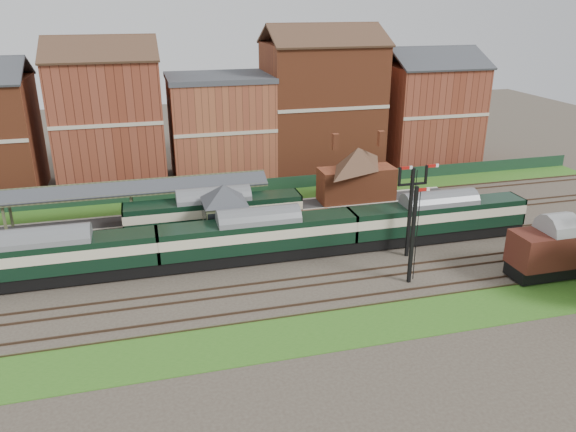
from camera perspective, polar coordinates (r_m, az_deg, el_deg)
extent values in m
plane|color=#473D33|center=(48.73, -2.19, -4.38)|extent=(160.00, 160.00, 0.00)
cube|color=#2D6619|center=(63.26, -5.42, 1.73)|extent=(90.00, 4.50, 0.06)
cube|color=#2D6619|center=(38.57, 1.86, -11.82)|extent=(90.00, 5.00, 0.06)
cube|color=#193823|center=(64.90, -5.74, 2.89)|extent=(90.00, 0.12, 1.50)
cube|color=#2D2D2D|center=(56.70, -9.33, -0.31)|extent=(55.00, 3.40, 1.00)
cube|color=#6B7E5A|center=(50.66, -6.34, -1.98)|extent=(3.40, 3.20, 2.40)
cube|color=#484E30|center=(49.84, -6.44, 0.35)|extent=(3.60, 3.40, 2.00)
pyramid|color=#383A3F|center=(49.23, -6.53, 2.31)|extent=(5.40, 5.40, 1.60)
cube|color=brown|center=(52.33, 2.34, -1.20)|extent=(3.00, 2.40, 2.20)
cube|color=#4C3323|center=(51.22, 2.58, 0.03)|extent=(3.20, 1.34, 0.79)
cube|color=#4C3323|center=(52.37, 2.16, 0.53)|extent=(3.20, 1.34, 0.79)
cube|color=#974626|center=(59.74, 6.96, 3.23)|extent=(8.00, 3.00, 3.50)
pyramid|color=#4C3323|center=(58.93, 7.09, 5.87)|extent=(8.10, 8.10, 2.20)
cube|color=#974626|center=(57.94, 4.80, 6.20)|extent=(0.60, 0.60, 1.60)
cube|color=#974626|center=(59.76, 9.35, 6.46)|extent=(0.60, 0.60, 1.60)
cube|color=#484E30|center=(55.95, -26.87, -0.31)|extent=(0.22, 0.22, 3.40)
cube|color=#484E30|center=(57.78, -4.67, 2.64)|extent=(0.22, 0.22, 3.40)
cube|color=#383A3F|center=(54.28, -15.79, 2.77)|extent=(26.00, 1.99, 0.90)
cube|color=#383A3F|center=(56.09, -15.79, 3.36)|extent=(26.00, 1.99, 0.90)
cube|color=#484E30|center=(55.08, -15.83, 3.44)|extent=(26.00, 0.20, 0.20)
cube|color=black|center=(48.84, 12.27, 0.29)|extent=(0.25, 0.25, 8.00)
cube|color=black|center=(47.99, 12.51, 3.19)|extent=(2.60, 0.18, 0.18)
cube|color=#B2140F|center=(47.29, 11.95, 4.80)|extent=(1.10, 0.08, 0.25)
cube|color=#B2140F|center=(48.39, 14.50, 4.96)|extent=(1.10, 0.08, 0.25)
cube|color=black|center=(44.27, 12.54, -1.96)|extent=(0.25, 0.25, 8.00)
cube|color=#B2140F|center=(43.23, 13.57, 2.63)|extent=(1.10, 0.08, 0.25)
cube|color=brown|center=(69.33, -17.72, 8.97)|extent=(12.00, 10.00, 15.00)
cube|color=#9D5332|center=(70.20, -6.86, 8.70)|extent=(12.00, 10.00, 12.00)
cube|color=#974626|center=(72.71, 3.44, 10.86)|extent=(14.00, 10.00, 16.00)
cube|color=brown|center=(78.92, 13.98, 9.99)|extent=(12.00, 10.00, 13.00)
cube|color=black|center=(48.16, -23.00, -5.63)|extent=(16.81, 2.35, 1.03)
cube|color=black|center=(47.46, -23.29, -3.76)|extent=(16.81, 2.62, 2.43)
cube|color=beige|center=(47.35, -23.34, -3.44)|extent=(16.83, 2.66, 0.84)
cube|color=slate|center=(46.94, -23.53, -2.26)|extent=(16.81, 2.62, 0.56)
cube|color=black|center=(48.32, -2.95, -3.75)|extent=(16.81, 2.35, 1.03)
cube|color=black|center=(47.61, -2.98, -1.86)|extent=(16.81, 2.62, 2.43)
cube|color=beige|center=(47.50, -2.99, -1.54)|extent=(16.83, 2.66, 0.84)
cube|color=slate|center=(47.10, -3.02, -0.34)|extent=(16.81, 2.62, 0.56)
cube|color=black|center=(53.99, 14.79, -1.69)|extent=(16.81, 2.35, 1.03)
cube|color=black|center=(53.36, 14.96, 0.02)|extent=(16.81, 2.62, 2.43)
cube|color=beige|center=(53.26, 14.99, 0.31)|extent=(16.83, 2.66, 0.84)
cube|color=slate|center=(52.90, 15.09, 1.39)|extent=(16.81, 2.62, 0.56)
cube|color=black|center=(53.78, -7.43, -1.23)|extent=(16.59, 2.32, 1.01)
cube|color=black|center=(53.15, -7.51, 0.47)|extent=(16.59, 2.58, 2.40)
cube|color=beige|center=(53.05, -7.53, 0.76)|extent=(16.61, 2.62, 0.83)
cube|color=slate|center=(52.70, -7.58, 1.82)|extent=(16.59, 2.58, 0.55)
cube|color=black|center=(50.23, 25.06, -4.85)|extent=(6.87, 2.53, 1.03)
cube|color=#4E2116|center=(49.49, 25.39, -2.88)|extent=(6.87, 2.98, 2.75)
cube|color=gray|center=(48.95, 25.67, -1.26)|extent=(6.87, 2.98, 0.50)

